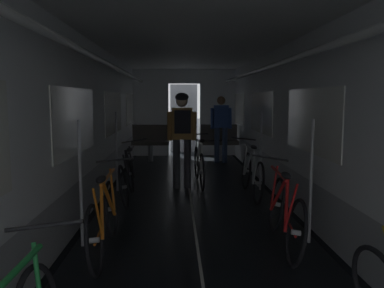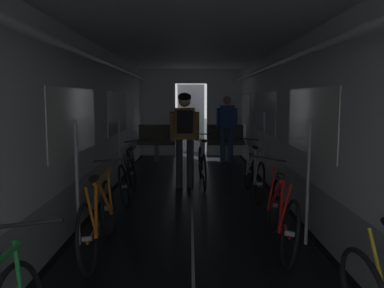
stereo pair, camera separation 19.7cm
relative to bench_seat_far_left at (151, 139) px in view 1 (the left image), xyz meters
name	(u,v)px [view 1 (the left image)]	position (x,y,z in m)	size (l,w,h in m)	color
train_car_shell	(192,93)	(0.90, -4.47, 1.13)	(3.14, 12.34, 2.57)	black
bench_seat_far_left	(151,139)	(0.00, 0.00, 0.00)	(0.98, 0.51, 0.95)	gray
bench_seat_far_right	(219,139)	(1.80, 0.00, 0.00)	(0.98, 0.51, 0.95)	gray
bicycle_orange	(104,218)	(-0.08, -6.21, -0.19)	(0.44, 1.69, 0.95)	black
bicycle_black	(127,177)	(-0.11, -4.03, -0.19)	(0.44, 1.69, 0.96)	black
bicycle_red	(285,213)	(1.86, -6.07, -0.19)	(0.44, 1.70, 0.96)	black
bicycle_silver	(252,174)	(1.93, -3.84, -0.19)	(0.44, 1.69, 0.95)	black
person_cyclist_aisle	(182,130)	(0.78, -3.21, 0.50)	(0.54, 0.40, 1.73)	#2D2D33
bicycle_white_in_aisle	(199,165)	(1.10, -2.94, -0.18)	(0.44, 1.69, 0.94)	black
person_standing_near_bench	(221,125)	(1.80, -0.38, 0.41)	(0.53, 0.23, 1.69)	#384C75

